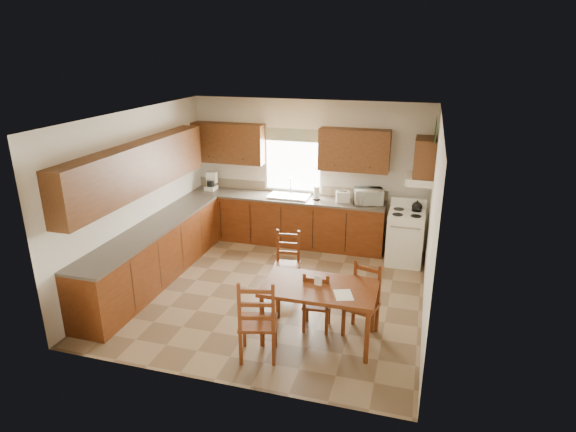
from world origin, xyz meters
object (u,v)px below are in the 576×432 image
(microwave, at_px, (368,197))
(chair_far_left, at_px, (287,262))
(chair_near_left, at_px, (258,317))
(chair_far_right, at_px, (361,302))
(chair_near_right, at_px, (317,300))
(dining_table, at_px, (319,313))
(stove, at_px, (405,238))

(microwave, bearing_deg, chair_far_left, -133.97)
(chair_near_left, height_order, chair_far_right, chair_near_left)
(chair_near_right, height_order, chair_far_left, chair_far_left)
(chair_near_left, height_order, chair_near_right, chair_near_left)
(chair_far_left, distance_m, chair_far_right, 1.58)
(chair_near_left, bearing_deg, microwave, -117.36)
(dining_table, distance_m, chair_far_right, 0.58)
(stove, bearing_deg, chair_far_right, -99.74)
(microwave, distance_m, chair_near_right, 2.87)
(chair_far_right, bearing_deg, chair_near_right, -161.70)
(microwave, relative_size, chair_far_left, 0.51)
(stove, height_order, chair_far_left, chair_far_left)
(chair_near_left, distance_m, chair_near_right, 0.97)
(stove, xyz_separation_m, chair_far_right, (-0.42, -2.45, 0.02))
(microwave, bearing_deg, chair_near_left, -118.66)
(microwave, relative_size, chair_far_right, 0.49)
(stove, relative_size, chair_near_right, 1.05)
(dining_table, xyz_separation_m, chair_far_left, (-0.78, 1.19, 0.08))
(microwave, bearing_deg, dining_table, -109.52)
(chair_near_right, bearing_deg, dining_table, 103.87)
(microwave, xyz_separation_m, chair_far_right, (0.29, -2.75, -0.59))
(stove, distance_m, dining_table, 2.87)
(chair_near_right, relative_size, chair_far_left, 0.94)
(chair_near_left, bearing_deg, chair_far_left, -99.16)
(microwave, relative_size, dining_table, 0.33)
(chair_far_left, bearing_deg, dining_table, -63.60)
(chair_near_left, bearing_deg, chair_far_right, -157.90)
(chair_near_right, bearing_deg, chair_far_left, -58.67)
(chair_far_left, bearing_deg, chair_far_right, -42.63)
(chair_near_left, xyz_separation_m, chair_far_right, (1.13, 0.83, -0.06))
(chair_far_left, bearing_deg, chair_near_right, -60.56)
(microwave, xyz_separation_m, chair_near_right, (-0.29, -2.78, -0.63))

